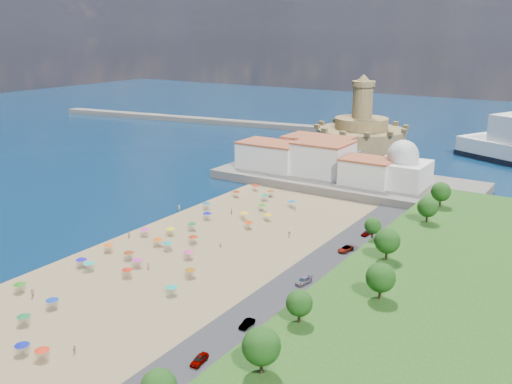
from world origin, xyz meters
The scene contains 11 objects.
ground centered at (0.00, 0.00, 0.00)m, with size 700.00×700.00×0.00m, color #071938.
terrace centered at (10.00, 73.00, 1.50)m, with size 90.00×36.00×3.00m, color #59544C.
jetty centered at (-12.00, 108.00, 1.20)m, with size 18.00×70.00×2.40m, color #59544C.
breakwater centered at (-110.00, 153.00, 1.30)m, with size 200.00×7.00×2.60m, color #59544C.
waterfront_buildings centered at (-3.05, 73.64, 7.88)m, with size 57.00×29.00×11.00m.
domed_building centered at (30.00, 71.00, 8.97)m, with size 16.00×16.00×15.00m.
fortress centered at (-12.00, 138.00, 6.68)m, with size 40.00×40.00×32.40m.
beach_parasols centered at (-2.06, -9.93, 2.15)m, with size 32.51×117.59×2.20m.
beachgoers centered at (-1.46, -3.55, 1.15)m, with size 39.03×92.63×1.89m.
parked_cars centered at (36.00, -4.07, 1.34)m, with size 2.82×73.20×1.34m.
hillside_trees centered at (49.49, -6.03, 9.90)m, with size 17.09×109.71×6.93m.
Camera 1 is at (86.69, -103.33, 52.07)m, focal length 40.00 mm.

